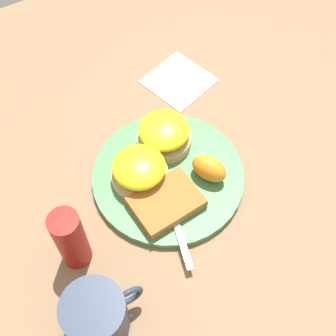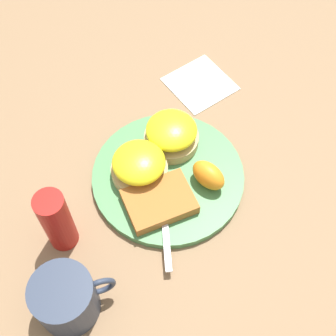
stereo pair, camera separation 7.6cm
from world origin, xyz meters
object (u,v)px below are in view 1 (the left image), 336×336
sandwich_benedict_left (164,134)px  sandwich_benedict_right (139,170)px  orange_wedge (209,169)px  hashbrown_patty (166,202)px  fork (167,193)px  condiment_bottle (71,239)px  cup (96,316)px

sandwich_benedict_left → sandwich_benedict_right: size_ratio=1.00×
orange_wedge → hashbrown_patty: bearing=-171.5°
hashbrown_patty → fork: bearing=57.7°
condiment_bottle → sandwich_benedict_right: bearing=24.6°
hashbrown_patty → sandwich_benedict_left: bearing=61.8°
fork → cup: 0.22m
sandwich_benedict_left → orange_wedge: sandwich_benedict_left is taller
sandwich_benedict_left → fork: 0.10m
sandwich_benedict_left → sandwich_benedict_right: bearing=-148.5°
condiment_bottle → orange_wedge: bearing=3.4°
cup → condiment_bottle: (0.01, 0.11, 0.02)m
cup → condiment_bottle: size_ratio=0.93×
sandwich_benedict_right → condiment_bottle: 0.16m
orange_wedge → cup: (-0.26, -0.12, 0.01)m
fork → orange_wedge: bearing=-2.9°
orange_wedge → fork: bearing=177.1°
sandwich_benedict_right → hashbrown_patty: 0.07m
sandwich_benedict_left → cup: 0.31m
orange_wedge → cup: cup is taller
sandwich_benedict_right → condiment_bottle: (-0.14, -0.07, 0.02)m
sandwich_benedict_right → fork: (0.02, -0.05, -0.02)m
sandwich_benedict_left → condiment_bottle: condiment_bottle is taller
hashbrown_patty → fork: 0.02m
fork → sandwich_benedict_left: bearing=62.6°
sandwich_benedict_left → condiment_bottle: (-0.21, -0.11, 0.02)m
hashbrown_patty → cup: cup is taller
sandwich_benedict_left → orange_wedge: bearing=-72.4°
hashbrown_patty → condiment_bottle: 0.16m
cup → hashbrown_patty: bearing=32.8°
fork → cup: bearing=-145.0°
sandwich_benedict_left → fork: size_ratio=0.41×
orange_wedge → condiment_bottle: condiment_bottle is taller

